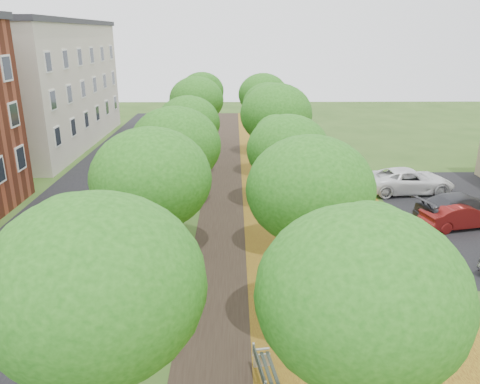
{
  "coord_description": "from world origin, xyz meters",
  "views": [
    {
      "loc": [
        0.29,
        -7.45,
        9.27
      ],
      "look_at": [
        0.55,
        12.49,
        2.5
      ],
      "focal_mm": 35.0,
      "sensor_mm": 36.0,
      "label": 1
    }
  ],
  "objects_px": {
    "car_grey": "(462,208)",
    "car_white": "(409,181)",
    "bench": "(266,373)",
    "car_red": "(460,215)"
  },
  "relations": [
    {
      "from": "car_grey",
      "to": "car_white",
      "type": "distance_m",
      "value": 4.83
    },
    {
      "from": "bench",
      "to": "car_white",
      "type": "distance_m",
      "value": 19.32
    },
    {
      "from": "bench",
      "to": "car_red",
      "type": "bearing_deg",
      "value": -52.1
    },
    {
      "from": "car_white",
      "to": "car_red",
      "type": "bearing_deg",
      "value": -177.94
    },
    {
      "from": "bench",
      "to": "car_white",
      "type": "bearing_deg",
      "value": -39.44
    },
    {
      "from": "bench",
      "to": "car_red",
      "type": "xyz_separation_m",
      "value": [
        10.45,
        11.08,
        0.22
      ]
    },
    {
      "from": "car_white",
      "to": "car_grey",
      "type": "bearing_deg",
      "value": -171.37
    },
    {
      "from": "car_grey",
      "to": "car_red",
      "type": "bearing_deg",
      "value": 133.75
    },
    {
      "from": "car_red",
      "to": "car_white",
      "type": "height_order",
      "value": "car_white"
    },
    {
      "from": "car_grey",
      "to": "car_white",
      "type": "bearing_deg",
      "value": -4.04
    }
  ]
}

